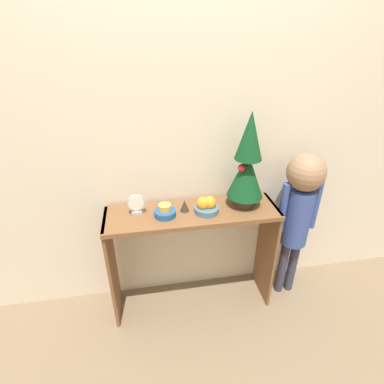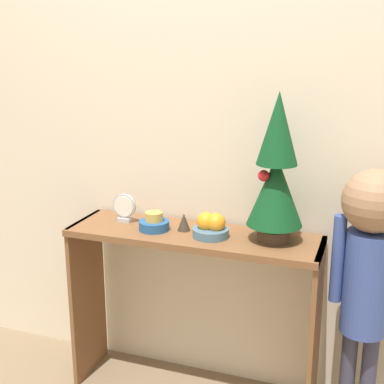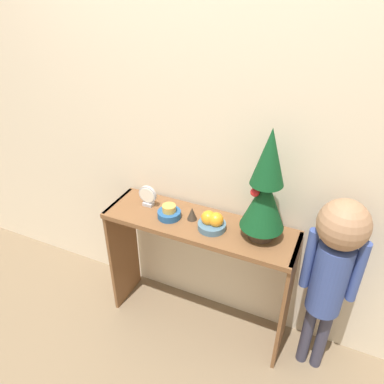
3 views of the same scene
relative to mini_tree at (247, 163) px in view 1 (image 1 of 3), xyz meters
name	(u,v)px [view 1 (image 1 of 3)]	position (x,y,z in m)	size (l,w,h in m)	color
ground_plane	(196,317)	(-0.35, -0.19, -1.11)	(12.00, 12.00, 0.00)	#7A664C
back_wall	(187,135)	(-0.35, 0.19, 0.14)	(7.00, 0.05, 2.50)	beige
console_table	(192,236)	(-0.35, -0.03, -0.50)	(1.13, 0.33, 0.81)	brown
mini_tree	(247,163)	(0.00, 0.00, 0.00)	(0.23, 0.23, 0.62)	#4C3828
fruit_bowl	(206,206)	(-0.26, -0.04, -0.25)	(0.16, 0.16, 0.11)	#476B84
singing_bowl	(165,212)	(-0.53, -0.05, -0.27)	(0.14, 0.14, 0.08)	#235189
desk_clock	(136,205)	(-0.70, 0.01, -0.23)	(0.11, 0.04, 0.13)	#B2B2B7
figurine	(185,206)	(-0.40, -0.01, -0.26)	(0.06, 0.06, 0.08)	#382D23
child_figure	(300,204)	(0.39, -0.04, -0.32)	(0.29, 0.25, 1.16)	#38384C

